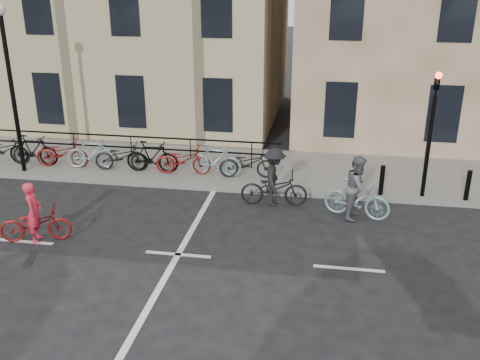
% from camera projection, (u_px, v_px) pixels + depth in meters
% --- Properties ---
extents(ground, '(120.00, 120.00, 0.00)m').
position_uv_depth(ground, '(178.00, 255.00, 12.72)').
color(ground, black).
rests_on(ground, ground).
extents(sidewalk, '(46.00, 4.00, 0.15)m').
position_uv_depth(sidewalk, '(115.00, 161.00, 18.83)').
color(sidewalk, slate).
rests_on(sidewalk, ground).
extents(building_west, '(20.00, 10.00, 10.00)m').
position_uv_depth(building_west, '(59.00, 0.00, 24.21)').
color(building_west, tan).
rests_on(building_west, sidewalk).
extents(traffic_light, '(0.18, 0.30, 3.90)m').
position_uv_depth(traffic_light, '(432.00, 120.00, 14.87)').
color(traffic_light, black).
rests_on(traffic_light, sidewalk).
extents(lamp_post, '(0.36, 0.36, 5.28)m').
position_uv_depth(lamp_post, '(9.00, 69.00, 16.51)').
color(lamp_post, black).
rests_on(lamp_post, sidewalk).
extents(bollard_east, '(0.14, 0.14, 0.90)m').
position_uv_depth(bollard_east, '(382.00, 180.00, 15.64)').
color(bollard_east, black).
rests_on(bollard_east, sidewalk).
extents(bollard_west, '(0.14, 0.14, 0.90)m').
position_uv_depth(bollard_west, '(468.00, 185.00, 15.27)').
color(bollard_west, black).
rests_on(bollard_west, sidewalk).
extents(parked_bikes, '(10.40, 1.23, 1.05)m').
position_uv_depth(parked_bikes, '(122.00, 156.00, 17.63)').
color(parked_bikes, black).
rests_on(parked_bikes, sidewalk).
extents(cyclist_pink, '(1.84, 1.08, 1.55)m').
position_uv_depth(cyclist_pink, '(35.00, 221.00, 13.21)').
color(cyclist_pink, maroon).
rests_on(cyclist_pink, ground).
extents(cyclist_grey, '(1.89, 1.00, 1.76)m').
position_uv_depth(cyclist_grey, '(358.00, 193.00, 14.43)').
color(cyclist_grey, '#83A6AC').
rests_on(cyclist_grey, ground).
extents(cyclist_dark, '(1.95, 1.14, 1.70)m').
position_uv_depth(cyclist_dark, '(274.00, 183.00, 15.25)').
color(cyclist_dark, black).
rests_on(cyclist_dark, ground).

